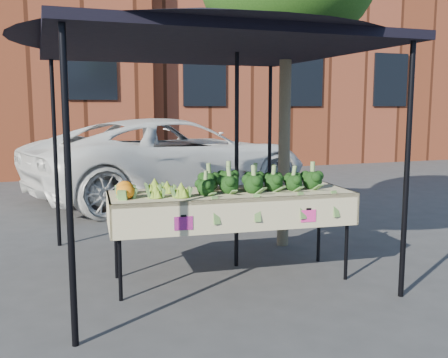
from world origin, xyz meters
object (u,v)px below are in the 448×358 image
at_px(canopy, 203,142).
at_px(table, 231,236).
at_px(street_tree, 285,77).
at_px(vehicle, 172,53).

bearing_deg(canopy, table, -72.82).
xyz_separation_m(canopy, street_tree, (1.22, 0.53, 0.72)).
xyz_separation_m(table, street_tree, (1.07, 0.98, 1.64)).
bearing_deg(street_tree, canopy, -156.61).
bearing_deg(vehicle, table, 156.52).
distance_m(canopy, street_tree, 1.51).
bearing_deg(vehicle, canopy, 153.92).
height_order(canopy, street_tree, street_tree).
bearing_deg(table, vehicle, 82.51).
distance_m(table, vehicle, 5.36).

